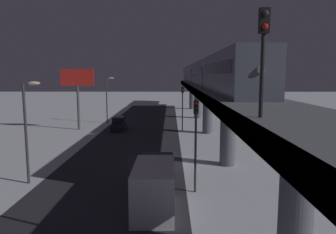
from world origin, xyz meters
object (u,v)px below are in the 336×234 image
at_px(subway_train, 200,73).
at_px(traffic_light_near, 196,133).
at_px(box_truck, 155,183).
at_px(commercial_billboard, 77,83).
at_px(traffic_light_mid, 182,102).
at_px(rail_signal, 263,44).
at_px(sedan_black, 119,125).

xyz_separation_m(subway_train, traffic_light_near, (3.43, 34.03, -4.12)).
height_order(subway_train, box_truck, subway_train).
relative_size(traffic_light_near, commercial_billboard, 0.72).
relative_size(subway_train, traffic_light_mid, 11.57).
xyz_separation_m(box_truck, traffic_light_near, (-2.70, -2.06, 2.85)).
height_order(rail_signal, sedan_black, rail_signal).
distance_m(traffic_light_near, traffic_light_mid, 23.96).
distance_m(sedan_black, traffic_light_mid, 9.92).
bearing_deg(rail_signal, box_truck, -59.04).
xyz_separation_m(box_truck, commercial_billboard, (12.59, -27.12, 5.48)).
height_order(subway_train, rail_signal, rail_signal).
height_order(rail_signal, traffic_light_near, rail_signal).
xyz_separation_m(traffic_light_mid, commercial_billboard, (15.29, -1.10, 2.63)).
distance_m(subway_train, commercial_billboard, 20.80).
bearing_deg(commercial_billboard, traffic_light_mid, 175.88).
xyz_separation_m(rail_signal, box_truck, (4.38, -7.30, -7.91)).
bearing_deg(sedan_black, rail_signal, 107.94).
distance_m(box_truck, traffic_light_near, 4.43).
height_order(subway_train, traffic_light_mid, subway_train).
height_order(rail_signal, box_truck, rail_signal).
xyz_separation_m(subway_train, box_truck, (6.13, 36.09, -6.97)).
xyz_separation_m(box_truck, traffic_light_mid, (-2.70, -26.02, 2.85)).
relative_size(box_truck, commercial_billboard, 0.83).
distance_m(rail_signal, commercial_billboard, 38.45).
relative_size(subway_train, commercial_billboard, 8.32).
bearing_deg(rail_signal, sedan_black, -72.06).
xyz_separation_m(sedan_black, traffic_light_near, (-9.30, 24.55, 3.40)).
distance_m(traffic_light_mid, commercial_billboard, 15.55).
relative_size(traffic_light_near, traffic_light_mid, 1.00).
distance_m(sedan_black, box_truck, 27.42).
height_order(traffic_light_mid, commercial_billboard, commercial_billboard).
bearing_deg(sedan_black, traffic_light_mid, 176.38).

